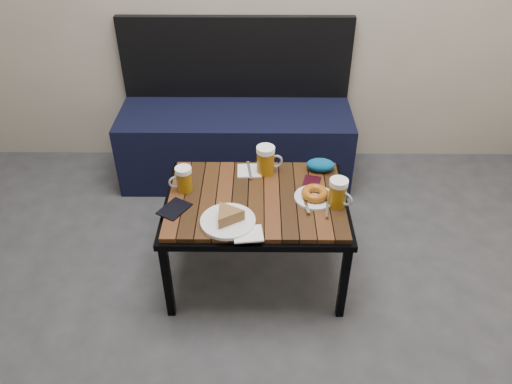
{
  "coord_description": "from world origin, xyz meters",
  "views": [
    {
      "loc": [
        -0.05,
        -0.95,
        1.84
      ],
      "look_at": [
        -0.06,
        0.87,
        0.5
      ],
      "focal_mm": 35.0,
      "sensor_mm": 36.0,
      "label": 1
    }
  ],
  "objects_px": {
    "plate_bagel": "(315,195)",
    "knit_pouch": "(320,165)",
    "bench": "(236,136)",
    "cafe_table": "(256,205)",
    "beer_mug_left": "(184,179)",
    "plate_pie": "(228,218)",
    "passport_navy": "(174,209)",
    "beer_mug_right": "(338,193)",
    "passport_burgundy": "(312,182)",
    "beer_mug_centre": "(266,160)"
  },
  "relations": [
    {
      "from": "bench",
      "to": "plate_bagel",
      "type": "xyz_separation_m",
      "value": [
        0.4,
        -0.91,
        0.22
      ]
    },
    {
      "from": "plate_bagel",
      "to": "knit_pouch",
      "type": "distance_m",
      "value": 0.24
    },
    {
      "from": "bench",
      "to": "beer_mug_right",
      "type": "bearing_deg",
      "value": -62.52
    },
    {
      "from": "plate_pie",
      "to": "passport_navy",
      "type": "xyz_separation_m",
      "value": [
        -0.24,
        0.09,
        -0.02
      ]
    },
    {
      "from": "beer_mug_centre",
      "to": "passport_navy",
      "type": "distance_m",
      "value": 0.51
    },
    {
      "from": "bench",
      "to": "passport_navy",
      "type": "relative_size",
      "value": 10.13
    },
    {
      "from": "bench",
      "to": "passport_navy",
      "type": "distance_m",
      "value": 1.04
    },
    {
      "from": "bench",
      "to": "beer_mug_left",
      "type": "bearing_deg",
      "value": -103.46
    },
    {
      "from": "bench",
      "to": "beer_mug_left",
      "type": "xyz_separation_m",
      "value": [
        -0.2,
        -0.84,
        0.26
      ]
    },
    {
      "from": "beer_mug_left",
      "to": "plate_pie",
      "type": "height_order",
      "value": "beer_mug_left"
    },
    {
      "from": "beer_mug_centre",
      "to": "knit_pouch",
      "type": "relative_size",
      "value": 1.03
    },
    {
      "from": "cafe_table",
      "to": "plate_bagel",
      "type": "height_order",
      "value": "plate_bagel"
    },
    {
      "from": "knit_pouch",
      "to": "cafe_table",
      "type": "bearing_deg",
      "value": -144.71
    },
    {
      "from": "knit_pouch",
      "to": "bench",
      "type": "bearing_deg",
      "value": 123.46
    },
    {
      "from": "knit_pouch",
      "to": "beer_mug_right",
      "type": "bearing_deg",
      "value": -79.98
    },
    {
      "from": "passport_burgundy",
      "to": "knit_pouch",
      "type": "xyz_separation_m",
      "value": [
        0.05,
        0.11,
        0.03
      ]
    },
    {
      "from": "plate_bagel",
      "to": "beer_mug_right",
      "type": "bearing_deg",
      "value": -23.6
    },
    {
      "from": "beer_mug_centre",
      "to": "plate_bagel",
      "type": "distance_m",
      "value": 0.31
    },
    {
      "from": "cafe_table",
      "to": "passport_navy",
      "type": "height_order",
      "value": "passport_navy"
    },
    {
      "from": "beer_mug_centre",
      "to": "plate_pie",
      "type": "distance_m",
      "value": 0.42
    },
    {
      "from": "cafe_table",
      "to": "knit_pouch",
      "type": "distance_m",
      "value": 0.39
    },
    {
      "from": "passport_navy",
      "to": "knit_pouch",
      "type": "distance_m",
      "value": 0.74
    },
    {
      "from": "beer_mug_left",
      "to": "bench",
      "type": "bearing_deg",
      "value": -116.7
    },
    {
      "from": "beer_mug_left",
      "to": "passport_navy",
      "type": "xyz_separation_m",
      "value": [
        -0.03,
        -0.15,
        -0.06
      ]
    },
    {
      "from": "beer_mug_centre",
      "to": "beer_mug_right",
      "type": "relative_size",
      "value": 1.08
    },
    {
      "from": "bench",
      "to": "beer_mug_left",
      "type": "distance_m",
      "value": 0.9
    },
    {
      "from": "beer_mug_left",
      "to": "plate_pie",
      "type": "xyz_separation_m",
      "value": [
        0.21,
        -0.24,
        -0.03
      ]
    },
    {
      "from": "knit_pouch",
      "to": "plate_pie",
      "type": "bearing_deg",
      "value": -136.82
    },
    {
      "from": "beer_mug_centre",
      "to": "beer_mug_left",
      "type": "bearing_deg",
      "value": -169.74
    },
    {
      "from": "beer_mug_left",
      "to": "knit_pouch",
      "type": "relative_size",
      "value": 0.87
    },
    {
      "from": "knit_pouch",
      "to": "passport_burgundy",
      "type": "bearing_deg",
      "value": -115.08
    },
    {
      "from": "bench",
      "to": "passport_burgundy",
      "type": "xyz_separation_m",
      "value": [
        0.39,
        -0.78,
        0.2
      ]
    },
    {
      "from": "beer_mug_right",
      "to": "knit_pouch",
      "type": "relative_size",
      "value": 0.96
    },
    {
      "from": "cafe_table",
      "to": "passport_navy",
      "type": "bearing_deg",
      "value": -165.22
    },
    {
      "from": "bench",
      "to": "beer_mug_right",
      "type": "relative_size",
      "value": 10.57
    },
    {
      "from": "cafe_table",
      "to": "beer_mug_left",
      "type": "relative_size",
      "value": 6.93
    },
    {
      "from": "plate_bagel",
      "to": "beer_mug_left",
      "type": "bearing_deg",
      "value": 173.78
    },
    {
      "from": "bench",
      "to": "beer_mug_left",
      "type": "height_order",
      "value": "bench"
    },
    {
      "from": "bench",
      "to": "knit_pouch",
      "type": "xyz_separation_m",
      "value": [
        0.44,
        -0.67,
        0.23
      ]
    },
    {
      "from": "bench",
      "to": "knit_pouch",
      "type": "height_order",
      "value": "bench"
    },
    {
      "from": "beer_mug_left",
      "to": "knit_pouch",
      "type": "bearing_deg",
      "value": -178.62
    },
    {
      "from": "bench",
      "to": "beer_mug_right",
      "type": "distance_m",
      "value": 1.1
    },
    {
      "from": "passport_burgundy",
      "to": "cafe_table",
      "type": "bearing_deg",
      "value": -142.13
    },
    {
      "from": "passport_navy",
      "to": "beer_mug_right",
      "type": "bearing_deg",
      "value": 34.12
    },
    {
      "from": "plate_bagel",
      "to": "passport_navy",
      "type": "bearing_deg",
      "value": -172.43
    },
    {
      "from": "plate_pie",
      "to": "plate_bagel",
      "type": "distance_m",
      "value": 0.42
    },
    {
      "from": "beer_mug_centre",
      "to": "knit_pouch",
      "type": "bearing_deg",
      "value": -6.54
    },
    {
      "from": "bench",
      "to": "plate_bagel",
      "type": "bearing_deg",
      "value": -66.36
    },
    {
      "from": "beer_mug_centre",
      "to": "plate_pie",
      "type": "height_order",
      "value": "beer_mug_centre"
    },
    {
      "from": "bench",
      "to": "passport_navy",
      "type": "height_order",
      "value": "bench"
    }
  ]
}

